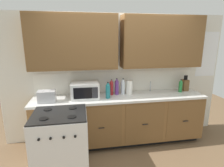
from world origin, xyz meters
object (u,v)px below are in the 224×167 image
object	(u,v)px
stove_range	(61,143)
paper_towel_roll	(129,87)
bottle_violet	(117,87)
bottle_red	(111,87)
knife_block	(185,85)
toaster	(47,96)
bottle_clear	(123,86)
microwave	(85,90)
bottle_teal	(108,90)
bottle_green	(181,86)

from	to	relation	value
stove_range	paper_towel_roll	size ratio (longest dim) A/B	3.65
paper_towel_roll	bottle_violet	xyz separation A→B (m)	(-0.24, 0.02, 0.02)
stove_range	bottle_red	bearing A→B (deg)	40.07
knife_block	stove_range	bearing A→B (deg)	-161.96
toaster	bottle_violet	xyz separation A→B (m)	(1.21, 0.21, 0.06)
bottle_clear	toaster	bearing A→B (deg)	-170.82
bottle_clear	microwave	bearing A→B (deg)	-171.33
stove_range	knife_block	bearing A→B (deg)	18.04
bottle_red	bottle_violet	bearing A→B (deg)	6.30
bottle_teal	bottle_clear	bearing A→B (deg)	31.61
microwave	bottle_violet	bearing A→B (deg)	10.19
bottle_violet	bottle_teal	distance (m)	0.27
toaster	bottle_clear	size ratio (longest dim) A/B	0.92
toaster	bottle_red	size ratio (longest dim) A/B	0.94
knife_block	bottle_clear	distance (m)	1.28
paper_towel_roll	bottle_red	distance (m)	0.34
paper_towel_roll	bottle_red	size ratio (longest dim) A/B	0.88
toaster	paper_towel_roll	xyz separation A→B (m)	(1.45, 0.19, 0.03)
stove_range	paper_towel_roll	world-z (taller)	paper_towel_roll
stove_range	toaster	xyz separation A→B (m)	(-0.24, 0.53, 0.56)
toaster	bottle_clear	bearing A→B (deg)	9.18
knife_block	bottle_violet	size ratio (longest dim) A/B	1.00
toaster	paper_towel_roll	distance (m)	1.47
bottle_green	stove_range	bearing A→B (deg)	-163.03
stove_range	bottle_red	world-z (taller)	bottle_red
bottle_violet	bottle_green	distance (m)	1.26
microwave	bottle_clear	world-z (taller)	bottle_clear
stove_range	bottle_violet	distance (m)	1.37
microwave	knife_block	world-z (taller)	knife_block
paper_towel_roll	bottle_clear	bearing A→B (deg)	169.70
toaster	knife_block	bearing A→B (deg)	5.31
paper_towel_roll	bottle_violet	distance (m)	0.24
stove_range	microwave	distance (m)	0.96
bottle_clear	bottle_violet	bearing A→B (deg)	-178.89
stove_range	knife_block	xyz separation A→B (m)	(2.37, 0.77, 0.58)
bottle_violet	bottle_red	distance (m)	0.10
stove_range	bottle_clear	bearing A→B (deg)	34.33
stove_range	toaster	size ratio (longest dim) A/B	3.39
knife_block	bottle_clear	size ratio (longest dim) A/B	1.02
bottle_green	knife_block	bearing A→B (deg)	32.60
paper_towel_roll	stove_range	bearing A→B (deg)	-149.11
microwave	knife_block	xyz separation A→B (m)	(1.99, 0.14, -0.02)
paper_towel_roll	bottle_green	distance (m)	1.02
bottle_teal	bottle_clear	xyz separation A→B (m)	(0.32, 0.19, 0.01)
stove_range	paper_towel_roll	bearing A→B (deg)	30.89
microwave	stove_range	bearing A→B (deg)	-120.90
bottle_violet	bottle_clear	size ratio (longest dim) A/B	1.02
bottle_red	bottle_clear	world-z (taller)	bottle_clear
bottle_red	microwave	bearing A→B (deg)	-169.02
bottle_violet	microwave	bearing A→B (deg)	-169.81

